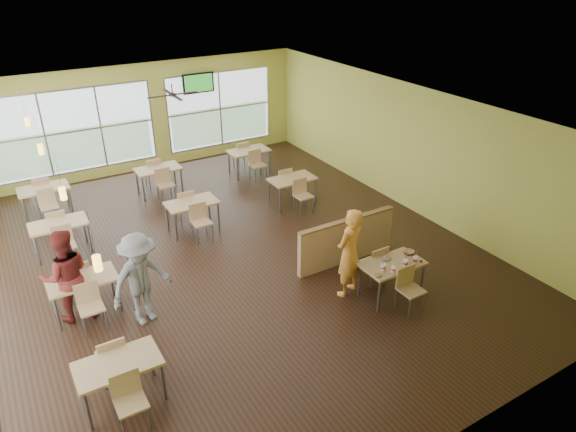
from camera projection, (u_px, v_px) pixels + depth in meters
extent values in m
plane|color=black|center=(232.00, 254.00, 11.49)|extent=(12.00, 12.00, 0.00)
plane|color=white|center=(224.00, 114.00, 10.02)|extent=(12.00, 12.00, 0.00)
cube|color=#C0BB4E|center=(143.00, 118.00, 15.32)|extent=(10.00, 0.04, 3.20)
cube|color=#C0BB4E|center=(439.00, 364.00, 6.18)|extent=(10.00, 0.04, 3.20)
cube|color=#C0BB4E|center=(407.00, 147.00, 13.04)|extent=(0.04, 12.00, 3.20)
cube|color=white|center=(73.00, 131.00, 14.43)|extent=(4.50, 0.02, 2.35)
cube|color=white|center=(220.00, 109.00, 16.49)|extent=(3.50, 0.02, 2.35)
cube|color=#B7BABC|center=(156.00, 156.00, 15.99)|extent=(8.00, 0.04, 0.05)
cube|color=tan|center=(393.00, 264.00, 9.78)|extent=(1.20, 0.70, 0.04)
cube|color=brown|center=(393.00, 265.00, 9.79)|extent=(1.22, 0.71, 0.01)
cylinder|color=slate|center=(379.00, 296.00, 9.48)|extent=(0.05, 0.05, 0.71)
cylinder|color=slate|center=(422.00, 279.00, 9.98)|extent=(0.05, 0.05, 0.71)
cylinder|color=slate|center=(360.00, 281.00, 9.92)|extent=(0.05, 0.05, 0.71)
cylinder|color=slate|center=(402.00, 265.00, 10.42)|extent=(0.05, 0.05, 0.71)
cube|color=tan|center=(373.00, 263.00, 10.33)|extent=(0.42, 0.42, 0.04)
cube|color=tan|center=(368.00, 249.00, 10.37)|extent=(0.42, 0.04, 0.40)
cube|color=tan|center=(411.00, 290.00, 9.49)|extent=(0.42, 0.42, 0.04)
cube|color=tan|center=(420.00, 286.00, 9.24)|extent=(0.42, 0.04, 0.40)
cube|color=tan|center=(346.00, 241.00, 10.99)|extent=(2.40, 0.12, 1.00)
cube|color=brown|center=(348.00, 220.00, 10.75)|extent=(2.40, 0.14, 0.04)
cube|color=tan|center=(118.00, 364.00, 7.40)|extent=(1.20, 0.70, 0.04)
cube|color=brown|center=(118.00, 365.00, 7.41)|extent=(1.22, 0.71, 0.01)
cylinder|color=slate|center=(88.00, 411.00, 7.11)|extent=(0.05, 0.05, 0.71)
cylinder|color=slate|center=(163.00, 382.00, 7.60)|extent=(0.05, 0.05, 0.71)
cylinder|color=slate|center=(79.00, 384.00, 7.55)|extent=(0.05, 0.05, 0.71)
cylinder|color=slate|center=(151.00, 358.00, 8.04)|extent=(0.05, 0.05, 0.71)
cube|color=tan|center=(111.00, 356.00, 7.95)|extent=(0.42, 0.42, 0.04)
cube|color=tan|center=(106.00, 338.00, 7.99)|extent=(0.42, 0.04, 0.40)
cube|color=tan|center=(131.00, 403.00, 7.11)|extent=(0.42, 0.42, 0.04)
cube|color=tan|center=(133.00, 401.00, 6.87)|extent=(0.42, 0.04, 0.40)
cube|color=tan|center=(82.00, 279.00, 9.31)|extent=(1.20, 0.70, 0.04)
cube|color=brown|center=(82.00, 281.00, 9.32)|extent=(1.22, 0.71, 0.01)
cylinder|color=slate|center=(57.00, 314.00, 9.01)|extent=(0.05, 0.05, 0.71)
cylinder|color=slate|center=(119.00, 295.00, 9.51)|extent=(0.05, 0.05, 0.71)
cylinder|color=slate|center=(52.00, 297.00, 9.45)|extent=(0.05, 0.05, 0.71)
cylinder|color=slate|center=(111.00, 280.00, 9.95)|extent=(0.05, 0.05, 0.71)
cube|color=tan|center=(79.00, 278.00, 9.86)|extent=(0.42, 0.42, 0.04)
cube|color=tan|center=(75.00, 263.00, 9.90)|extent=(0.42, 0.04, 0.40)
cube|color=tan|center=(91.00, 308.00, 9.02)|extent=(0.42, 0.42, 0.04)
cube|color=tan|center=(91.00, 303.00, 8.77)|extent=(0.42, 0.04, 0.40)
cube|color=tan|center=(58.00, 224.00, 11.21)|extent=(1.20, 0.70, 0.04)
cube|color=brown|center=(58.00, 225.00, 11.22)|extent=(1.22, 0.71, 0.01)
cylinder|color=slate|center=(37.00, 251.00, 10.92)|extent=(0.05, 0.05, 0.71)
cylinder|color=slate|center=(90.00, 238.00, 11.41)|extent=(0.05, 0.05, 0.71)
cylinder|color=slate|center=(34.00, 239.00, 11.36)|extent=(0.05, 0.05, 0.71)
cylinder|color=slate|center=(84.00, 227.00, 11.85)|extent=(0.05, 0.05, 0.71)
cube|color=tan|center=(57.00, 225.00, 11.76)|extent=(0.42, 0.42, 0.04)
cube|color=tan|center=(53.00, 213.00, 11.80)|extent=(0.42, 0.04, 0.40)
cube|color=tan|center=(65.00, 246.00, 10.92)|extent=(0.42, 0.42, 0.04)
cube|color=tan|center=(65.00, 241.00, 10.68)|extent=(0.42, 0.04, 0.40)
cube|color=tan|center=(43.00, 188.00, 12.89)|extent=(1.20, 0.70, 0.04)
cube|color=brown|center=(43.00, 189.00, 12.90)|extent=(1.22, 0.71, 0.01)
cylinder|color=slate|center=(25.00, 211.00, 12.59)|extent=(0.05, 0.05, 0.71)
cylinder|color=slate|center=(71.00, 201.00, 13.09)|extent=(0.05, 0.05, 0.71)
cylinder|color=slate|center=(22.00, 202.00, 13.04)|extent=(0.05, 0.05, 0.71)
cylinder|color=slate|center=(67.00, 193.00, 13.53)|extent=(0.05, 0.05, 0.71)
cube|color=tan|center=(42.00, 191.00, 13.44)|extent=(0.42, 0.42, 0.04)
cube|color=tan|center=(39.00, 181.00, 13.48)|extent=(0.42, 0.04, 0.40)
cube|color=tan|center=(49.00, 207.00, 12.60)|extent=(0.42, 0.42, 0.04)
cube|color=tan|center=(48.00, 201.00, 12.35)|extent=(0.42, 0.04, 0.40)
cube|color=tan|center=(192.00, 203.00, 12.16)|extent=(1.20, 0.70, 0.04)
cube|color=brown|center=(192.00, 204.00, 12.17)|extent=(1.22, 0.71, 0.01)
cylinder|color=slate|center=(176.00, 227.00, 11.86)|extent=(0.05, 0.05, 0.71)
cylinder|color=slate|center=(219.00, 216.00, 12.35)|extent=(0.05, 0.05, 0.71)
cylinder|color=slate|center=(167.00, 217.00, 12.30)|extent=(0.05, 0.05, 0.71)
cylinder|color=slate|center=(209.00, 207.00, 12.80)|extent=(0.05, 0.05, 0.71)
cube|color=tan|center=(184.00, 205.00, 12.70)|extent=(0.42, 0.42, 0.04)
cube|color=tan|center=(181.00, 194.00, 12.75)|extent=(0.42, 0.04, 0.40)
cube|color=tan|center=(201.00, 222.00, 11.87)|extent=(0.42, 0.42, 0.04)
cube|color=tan|center=(204.00, 217.00, 11.62)|extent=(0.42, 0.04, 0.40)
cube|color=tan|center=(158.00, 169.00, 14.06)|extent=(1.20, 0.70, 0.04)
cube|color=brown|center=(158.00, 170.00, 14.07)|extent=(1.22, 0.71, 0.01)
cylinder|color=slate|center=(143.00, 189.00, 13.77)|extent=(0.05, 0.05, 0.71)
cylinder|color=slate|center=(182.00, 181.00, 14.26)|extent=(0.05, 0.05, 0.71)
cylinder|color=slate|center=(137.00, 182.00, 14.21)|extent=(0.05, 0.05, 0.71)
cylinder|color=slate|center=(175.00, 174.00, 14.70)|extent=(0.05, 0.05, 0.71)
cube|color=tan|center=(153.00, 172.00, 14.61)|extent=(0.42, 0.42, 0.04)
cube|color=tan|center=(150.00, 162.00, 14.65)|extent=(0.42, 0.04, 0.40)
cube|color=tan|center=(166.00, 185.00, 13.77)|extent=(0.42, 0.42, 0.04)
cube|color=tan|center=(167.00, 180.00, 13.53)|extent=(0.42, 0.04, 0.40)
cube|color=tan|center=(292.00, 179.00, 13.44)|extent=(1.20, 0.70, 0.04)
cube|color=brown|center=(292.00, 180.00, 13.45)|extent=(1.22, 0.71, 0.01)
cylinder|color=slate|center=(280.00, 200.00, 13.14)|extent=(0.05, 0.05, 0.71)
cylinder|color=slate|center=(315.00, 191.00, 13.63)|extent=(0.05, 0.05, 0.71)
cylinder|color=slate|center=(269.00, 192.00, 13.58)|extent=(0.05, 0.05, 0.71)
cylinder|color=slate|center=(304.00, 184.00, 14.08)|extent=(0.05, 0.05, 0.71)
cube|color=tan|center=(282.00, 181.00, 13.98)|extent=(0.42, 0.42, 0.04)
cube|color=tan|center=(278.00, 172.00, 14.03)|extent=(0.42, 0.04, 0.40)
cube|color=tan|center=(303.00, 196.00, 13.15)|extent=(0.42, 0.42, 0.04)
cube|color=tan|center=(308.00, 191.00, 12.90)|extent=(0.42, 0.04, 0.40)
cube|color=tan|center=(249.00, 151.00, 15.34)|extent=(1.20, 0.70, 0.04)
cube|color=brown|center=(249.00, 151.00, 15.35)|extent=(1.22, 0.71, 0.01)
cylinder|color=slate|center=(237.00, 169.00, 15.05)|extent=(0.05, 0.05, 0.71)
cylinder|color=slate|center=(270.00, 162.00, 15.54)|extent=(0.05, 0.05, 0.71)
cylinder|color=slate|center=(229.00, 163.00, 15.49)|extent=(0.05, 0.05, 0.71)
cylinder|color=slate|center=(261.00, 156.00, 15.98)|extent=(0.05, 0.05, 0.71)
cube|color=tan|center=(241.00, 154.00, 15.89)|extent=(0.42, 0.42, 0.04)
cube|color=tan|center=(238.00, 145.00, 15.93)|extent=(0.42, 0.04, 0.40)
cube|color=tan|center=(258.00, 165.00, 15.05)|extent=(0.42, 0.42, 0.04)
cube|color=tan|center=(261.00, 160.00, 14.80)|extent=(0.42, 0.04, 0.40)
cylinder|color=#2D2119|center=(92.00, 236.00, 6.43)|extent=(0.01, 0.01, 0.70)
cylinder|color=#F8A92F|center=(97.00, 263.00, 6.61)|extent=(0.11, 0.11, 0.22)
cylinder|color=#2D2119|center=(58.00, 171.00, 8.34)|extent=(0.01, 0.01, 0.70)
cylinder|color=#F8A92F|center=(63.00, 194.00, 8.52)|extent=(0.11, 0.11, 0.22)
cylinder|color=#2D2119|center=(36.00, 130.00, 10.24)|extent=(0.01, 0.01, 0.70)
cylinder|color=#F8A92F|center=(41.00, 149.00, 10.42)|extent=(0.11, 0.11, 0.22)
cylinder|color=#2D2119|center=(23.00, 105.00, 11.92)|extent=(0.01, 0.01, 0.70)
cylinder|color=#F8A92F|center=(27.00, 122.00, 12.10)|extent=(0.11, 0.11, 0.22)
cylinder|color=#2D2119|center=(172.00, 89.00, 12.36)|extent=(0.03, 0.03, 0.24)
cylinder|color=#2D2119|center=(173.00, 95.00, 12.42)|extent=(0.16, 0.16, 0.06)
cube|color=#2D2119|center=(186.00, 93.00, 12.58)|extent=(0.55, 0.10, 0.01)
cube|color=#2D2119|center=(168.00, 92.00, 12.69)|extent=(0.10, 0.55, 0.01)
cube|color=#2D2119|center=(159.00, 97.00, 12.26)|extent=(0.55, 0.10, 0.01)
cube|color=#2D2119|center=(178.00, 98.00, 12.16)|extent=(0.10, 0.55, 0.01)
cube|color=black|center=(198.00, 83.00, 15.68)|extent=(1.00, 0.06, 0.60)
cube|color=#298E29|center=(199.00, 83.00, 15.65)|extent=(0.90, 0.01, 0.52)
imported|color=orange|center=(349.00, 253.00, 9.77)|extent=(0.78, 0.64, 1.84)
imported|color=maroon|center=(66.00, 276.00, 9.11)|extent=(0.92, 0.74, 1.80)
imported|color=slate|center=(141.00, 279.00, 9.02)|extent=(1.30, 0.96, 1.79)
cone|color=white|center=(383.00, 268.00, 9.51)|extent=(0.09, 0.09, 0.12)
cylinder|color=red|center=(383.00, 267.00, 9.51)|extent=(0.09, 0.09, 0.04)
cylinder|color=white|center=(384.00, 264.00, 9.48)|extent=(0.10, 0.10, 0.01)
cylinder|color=#2E6FF1|center=(384.00, 259.00, 9.43)|extent=(0.01, 0.06, 0.23)
cone|color=white|center=(393.00, 269.00, 9.46)|extent=(0.08, 0.08, 0.11)
cylinder|color=red|center=(393.00, 269.00, 9.46)|extent=(0.08, 0.08, 0.03)
cylinder|color=white|center=(394.00, 267.00, 9.44)|extent=(0.09, 0.09, 0.01)
cylinder|color=#CFDD1F|center=(394.00, 262.00, 9.39)|extent=(0.02, 0.05, 0.20)
cone|color=white|center=(405.00, 263.00, 9.64)|extent=(0.10, 0.10, 0.13)
cylinder|color=red|center=(405.00, 263.00, 9.64)|extent=(0.09, 0.09, 0.04)
cylinder|color=white|center=(406.00, 260.00, 9.61)|extent=(0.10, 0.10, 0.01)
cylinder|color=red|center=(406.00, 255.00, 9.55)|extent=(0.02, 0.06, 0.24)
cone|color=white|center=(415.00, 260.00, 9.73)|extent=(0.10, 0.10, 0.13)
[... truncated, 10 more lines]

